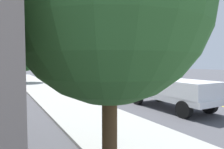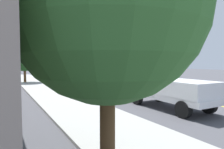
# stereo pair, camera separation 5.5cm
# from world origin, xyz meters

# --- Properties ---
(ground) EXTENTS (120.00, 120.00, 0.00)m
(ground) POSITION_xyz_m (0.00, 0.00, 0.00)
(ground) COLOR #47474C
(sidewalk_far_side) EXTENTS (60.11, 7.55, 0.12)m
(sidewalk_far_side) POSITION_xyz_m (-0.52, 7.87, 0.06)
(sidewalk_far_side) COLOR #9E9E99
(sidewalk_far_side) RESTS_ON ground
(lane_centre_stripe) EXTENTS (49.90, 3.46, 0.01)m
(lane_centre_stripe) POSITION_xyz_m (0.00, 0.00, 0.00)
(lane_centre_stripe) COLOR yellow
(lane_centre_stripe) RESTS_ON ground
(utility_bucket_truck) EXTENTS (8.35, 3.04, 7.08)m
(utility_bucket_truck) POSITION_xyz_m (2.47, 3.36, 1.61)
(utility_bucket_truck) COLOR silver
(utility_bucket_truck) RESTS_ON ground
(service_pickup_truck) EXTENTS (5.73, 2.48, 2.06)m
(service_pickup_truck) POSITION_xyz_m (-9.18, 2.58, 1.12)
(service_pickup_truck) COLOR white
(service_pickup_truck) RESTS_ON ground
(passing_minivan) EXTENTS (4.91, 2.21, 1.69)m
(passing_minivan) POSITION_xyz_m (10.42, -1.83, 0.97)
(passing_minivan) COLOR maroon
(passing_minivan) RESTS_ON ground
(traffic_cone_mid_front) EXTENTS (0.40, 0.40, 0.76)m
(traffic_cone_mid_front) POSITION_xyz_m (-2.53, 0.93, 0.37)
(traffic_cone_mid_front) COLOR black
(traffic_cone_mid_front) RESTS_ON ground
(traffic_cone_mid_rear) EXTENTS (0.40, 0.40, 0.88)m
(traffic_cone_mid_rear) POSITION_xyz_m (6.87, 1.50, 0.44)
(traffic_cone_mid_rear) COLOR black
(traffic_cone_mid_rear) RESTS_ON ground
(traffic_signal_mast) EXTENTS (7.45, 0.89, 7.71)m
(traffic_signal_mast) POSITION_xyz_m (4.32, 7.17, 5.40)
(traffic_signal_mast) COLOR gray
(traffic_signal_mast) RESTS_ON ground
(street_tree_left) EXTENTS (3.98, 3.98, 5.77)m
(street_tree_left) POSITION_xyz_m (-14.37, 8.84, 3.77)
(street_tree_left) COLOR brown
(street_tree_left) RESTS_ON ground
(street_tree_right) EXTENTS (3.54, 3.54, 5.09)m
(street_tree_right) POSITION_xyz_m (10.41, 9.56, 3.31)
(street_tree_right) COLOR brown
(street_tree_right) RESTS_ON ground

